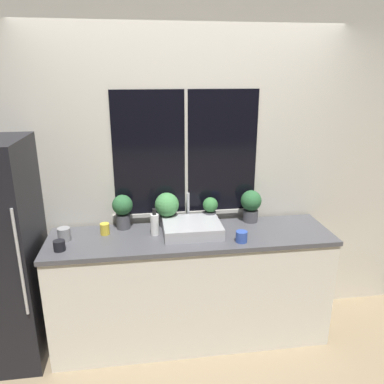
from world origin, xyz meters
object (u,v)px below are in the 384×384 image
Objects in this scene: potted_plant_center_right at (210,209)px; mug_grey at (64,234)px; potted_plant_center_left at (167,207)px; potted_plant_far_left at (123,209)px; soap_bottle at (155,224)px; mug_blue at (242,237)px; mug_black at (59,246)px; mug_yellow at (105,229)px; sink at (192,228)px; potted_plant_far_right at (251,204)px.

potted_plant_center_right reaches higher than mug_grey.
potted_plant_center_right is (0.36, -0.00, -0.04)m from potted_plant_center_left.
mug_grey is (-0.43, -0.18, -0.11)m from potted_plant_far_left.
potted_plant_center_left is at bearing 56.16° from soap_bottle.
potted_plant_far_left reaches higher than soap_bottle.
potted_plant_far_left is 0.30m from soap_bottle.
potted_plant_far_left is 2.78× the size of mug_grey.
potted_plant_far_left is at bearing 156.40° from mug_blue.
mug_black is at bearing 178.11° from mug_blue.
mug_grey is (-0.29, -0.07, 0.01)m from mug_yellow.
sink is 1.59× the size of potted_plant_center_left.
potted_plant_far_right reaches higher than mug_yellow.
sink is 1.66× the size of potted_plant_far_right.
potted_plant_far_left reaches higher than mug_blue.
potted_plant_center_right is at bearing 6.80° from mug_yellow.
mug_blue is (0.88, -0.38, -0.12)m from potted_plant_far_left.
mug_black is (-0.44, -0.34, -0.13)m from potted_plant_far_left.
mug_blue is at bearing -9.01° from mug_grey.
potted_plant_far_right reaches higher than potted_plant_center_right.
potted_plant_far_right is 1.21m from mug_yellow.
soap_bottle is 0.39m from mug_yellow.
sink is 0.29m from soap_bottle.
soap_bottle is at bearing -9.14° from mug_yellow.
potted_plant_far_left is 1.24× the size of potted_plant_center_right.
potted_plant_center_right is at bearing 43.86° from sink.
potted_plant_far_right is at bearing -0.00° from potted_plant_center_left.
potted_plant_far_left is 1.04× the size of potted_plant_far_right.
potted_plant_far_left and potted_plant_center_left have the same top height.
mug_yellow is at bearing 170.86° from soap_bottle.
potted_plant_far_left is at bearing 22.07° from mug_grey.
mug_blue is 1.06m from mug_yellow.
potted_plant_center_left is at bearing 180.00° from potted_plant_far_right.
potted_plant_far_right reaches higher than mug_blue.
soap_bottle is at bearing -168.65° from potted_plant_far_right.
sink is 5.46× the size of mug_black.
potted_plant_far_left is 0.97m from mug_blue.
soap_bottle is at bearing -160.76° from potted_plant_center_right.
mug_black is at bearing -163.55° from potted_plant_center_right.
potted_plant_far_right is at bearing 64.63° from mug_blue.
sink reaches higher than potted_plant_center_right.
mug_blue is at bearing -66.79° from potted_plant_center_right.
mug_blue is (0.63, -0.22, -0.05)m from soap_bottle.
soap_bottle is (-0.29, 0.01, 0.04)m from sink.
potted_plant_center_right is (0.71, 0.00, -0.04)m from potted_plant_far_left.
potted_plant_center_right reaches higher than mug_blue.
mug_grey is (-1.31, 0.21, 0.01)m from mug_blue.
soap_bottle reaches higher than mug_yellow.
potted_plant_center_right is 2.53× the size of mug_yellow.
mug_yellow is at bearing -144.02° from potted_plant_far_left.
mug_yellow is 0.89× the size of mug_grey.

